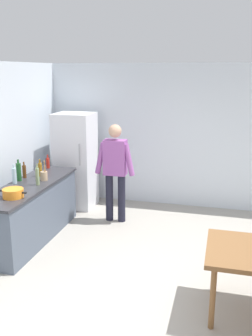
# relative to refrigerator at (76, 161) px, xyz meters

# --- Properties ---
(ground_plane) EXTENTS (14.00, 14.00, 0.00)m
(ground_plane) POSITION_rel_refrigerator_xyz_m (1.90, -2.40, -0.90)
(ground_plane) COLOR #9E998E
(wall_back) EXTENTS (6.40, 0.12, 2.70)m
(wall_back) POSITION_rel_refrigerator_xyz_m (1.90, 0.60, 0.45)
(wall_back) COLOR silver
(wall_back) RESTS_ON ground_plane
(kitchen_counter) EXTENTS (0.64, 2.20, 0.90)m
(kitchen_counter) POSITION_rel_refrigerator_xyz_m (-0.10, -1.60, -0.45)
(kitchen_counter) COLOR #4C5666
(kitchen_counter) RESTS_ON ground_plane
(refrigerator) EXTENTS (0.70, 0.67, 1.80)m
(refrigerator) POSITION_rel_refrigerator_xyz_m (0.00, 0.00, 0.00)
(refrigerator) COLOR white
(refrigerator) RESTS_ON ground_plane
(person) EXTENTS (0.70, 0.22, 1.70)m
(person) POSITION_rel_refrigerator_xyz_m (0.95, -0.55, 0.08)
(person) COLOR #1E1E2D
(person) RESTS_ON ground_plane
(cooking_pot) EXTENTS (0.40, 0.28, 0.12)m
(cooking_pot) POSITION_rel_refrigerator_xyz_m (-0.00, -2.21, 0.06)
(cooking_pot) COLOR orange
(cooking_pot) RESTS_ON kitchen_counter
(utensil_jar) EXTENTS (0.11, 0.11, 0.32)m
(utensil_jar) POSITION_rel_refrigerator_xyz_m (0.03, -1.36, 0.08)
(utensil_jar) COLOR tan
(utensil_jar) RESTS_ON kitchen_counter
(bottle_water_clear) EXTENTS (0.07, 0.07, 0.30)m
(bottle_water_clear) POSITION_rel_refrigerator_xyz_m (-0.33, -1.63, 0.13)
(bottle_water_clear) COLOR silver
(bottle_water_clear) RESTS_ON kitchen_counter
(bottle_beer_brown) EXTENTS (0.06, 0.06, 0.26)m
(bottle_beer_brown) POSITION_rel_refrigerator_xyz_m (-0.34, -1.31, 0.11)
(bottle_beer_brown) COLOR #5B3314
(bottle_beer_brown) RESTS_ON kitchen_counter
(bottle_wine_green) EXTENTS (0.08, 0.08, 0.34)m
(bottle_wine_green) POSITION_rel_refrigerator_xyz_m (-0.33, -1.49, 0.15)
(bottle_wine_green) COLOR #1E5123
(bottle_wine_green) RESTS_ON kitchen_counter
(bottle_oil_amber) EXTENTS (0.06, 0.06, 0.28)m
(bottle_oil_amber) POSITION_rel_refrigerator_xyz_m (-0.14, -1.16, 0.12)
(bottle_oil_amber) COLOR #996619
(bottle_oil_amber) RESTS_ON kitchen_counter
(bottle_vinegar_tall) EXTENTS (0.06, 0.06, 0.32)m
(bottle_vinegar_tall) POSITION_rel_refrigerator_xyz_m (0.05, -1.61, 0.14)
(bottle_vinegar_tall) COLOR gray
(bottle_vinegar_tall) RESTS_ON kitchen_counter
(bottle_sauce_red) EXTENTS (0.06, 0.06, 0.24)m
(bottle_sauce_red) POSITION_rel_refrigerator_xyz_m (-0.25, -0.66, 0.10)
(bottle_sauce_red) COLOR #B22319
(bottle_sauce_red) RESTS_ON kitchen_counter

